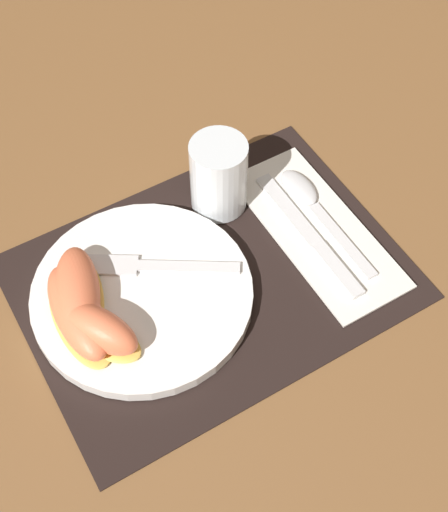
% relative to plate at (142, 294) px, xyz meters
% --- Properties ---
extents(ground_plane, '(3.00, 3.00, 0.00)m').
position_rel_plate_xyz_m(ground_plane, '(0.08, -0.01, -0.01)').
color(ground_plane, brown).
extents(placemat, '(0.44, 0.32, 0.00)m').
position_rel_plate_xyz_m(placemat, '(0.08, -0.01, -0.01)').
color(placemat, black).
rests_on(placemat, ground_plane).
extents(plate, '(0.25, 0.25, 0.02)m').
position_rel_plate_xyz_m(plate, '(0.00, 0.00, 0.00)').
color(plate, white).
rests_on(plate, placemat).
extents(juice_glass, '(0.07, 0.07, 0.10)m').
position_rel_plate_xyz_m(juice_glass, '(0.15, 0.08, 0.04)').
color(juice_glass, silver).
rests_on(juice_glass, placemat).
extents(napkin, '(0.10, 0.25, 0.00)m').
position_rel_plate_xyz_m(napkin, '(0.23, -0.02, -0.01)').
color(napkin, white).
rests_on(napkin, placemat).
extents(knife, '(0.02, 0.21, 0.01)m').
position_rel_plate_xyz_m(knife, '(0.21, -0.03, -0.00)').
color(knife, silver).
rests_on(knife, napkin).
extents(spoon, '(0.03, 0.19, 0.01)m').
position_rel_plate_xyz_m(spoon, '(0.24, 0.02, -0.00)').
color(spoon, silver).
rests_on(spoon, napkin).
extents(fork, '(0.17, 0.12, 0.00)m').
position_rel_plate_xyz_m(fork, '(0.02, 0.03, 0.01)').
color(fork, silver).
rests_on(fork, plate).
extents(citrus_wedge_0, '(0.10, 0.14, 0.04)m').
position_rel_plate_xyz_m(citrus_wedge_0, '(-0.07, 0.02, 0.03)').
color(citrus_wedge_0, '#F7C656').
rests_on(citrus_wedge_0, plate).
extents(citrus_wedge_1, '(0.06, 0.14, 0.04)m').
position_rel_plate_xyz_m(citrus_wedge_1, '(-0.08, -0.00, 0.03)').
color(citrus_wedge_1, '#F7C656').
rests_on(citrus_wedge_1, plate).
extents(citrus_wedge_2, '(0.09, 0.11, 0.04)m').
position_rel_plate_xyz_m(citrus_wedge_2, '(-0.07, -0.03, 0.03)').
color(citrus_wedge_2, '#F7C656').
rests_on(citrus_wedge_2, plate).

